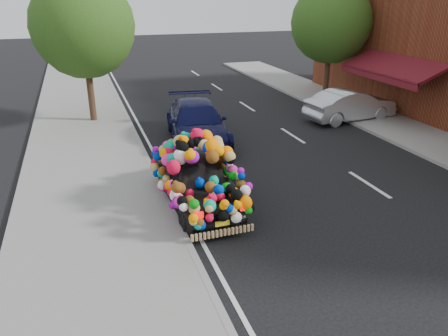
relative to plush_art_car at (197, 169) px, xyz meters
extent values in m
plane|color=black|center=(1.59, -0.38, -1.02)|extent=(100.00, 100.00, 0.00)
cube|color=gray|center=(-2.71, -0.38, -0.96)|extent=(4.00, 60.00, 0.12)
cube|color=gray|center=(-0.76, -0.38, -0.96)|extent=(0.15, 60.00, 0.13)
cube|color=gray|center=(9.79, 2.62, -0.96)|extent=(3.00, 40.00, 0.12)
cube|color=#5C1119|center=(10.29, 5.62, 1.33)|extent=(1.62, 5.20, 0.75)
cube|color=#5C1119|center=(9.54, 5.62, 0.93)|extent=(0.06, 5.20, 0.35)
cylinder|color=#332114|center=(-2.21, 9.12, 0.34)|extent=(0.28, 0.28, 2.73)
sphere|color=#254311|center=(-2.21, 9.12, 3.01)|extent=(4.20, 4.20, 4.20)
cylinder|color=#332114|center=(9.59, 9.62, 0.30)|extent=(0.28, 0.28, 2.64)
sphere|color=#254311|center=(9.59, 9.62, 2.88)|extent=(4.00, 4.00, 4.00)
imported|color=black|center=(0.00, 0.00, -0.34)|extent=(1.69, 4.03, 1.36)
cube|color=red|center=(-0.51, -2.03, -0.24)|extent=(0.22, 0.06, 0.14)
cube|color=red|center=(0.59, -2.01, -0.24)|extent=(0.22, 0.06, 0.14)
cube|color=yellow|center=(0.04, -2.03, -0.54)|extent=(0.34, 0.05, 0.12)
imported|color=black|center=(1.39, 5.10, -0.28)|extent=(2.78, 5.36, 1.49)
imported|color=#B7BBBF|center=(8.59, 5.84, -0.34)|extent=(4.28, 1.88, 1.37)
camera|label=1|loc=(-2.67, -10.25, 4.32)|focal=35.00mm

